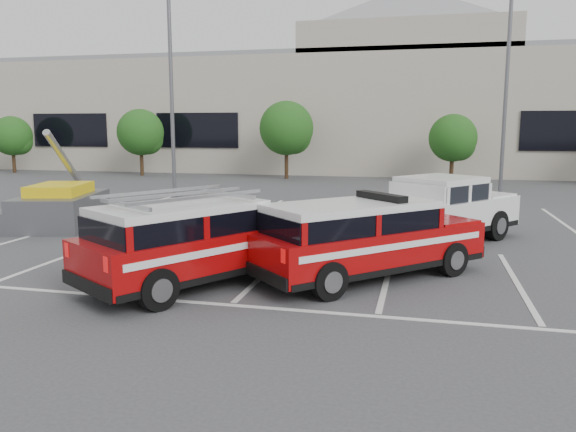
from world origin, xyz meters
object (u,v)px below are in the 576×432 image
Objects in this scene: tree_far_left at (14,137)px; utility_rig at (57,208)px; light_pole_left at (171,84)px; fire_chief_suv at (365,244)px; tree_mid_right at (454,140)px; white_pickup at (429,217)px; convention_building at (383,107)px; ladder_suv at (196,247)px; tree_mid_left at (288,130)px; light_pole_mid at (506,85)px; tree_left at (142,134)px.

tree_far_left is 24.92m from utility_rig.
light_pole_left is at bearing -30.71° from tree_far_left.
light_pole_left is 16.62m from fire_chief_suv.
tree_mid_right reaches higher than white_pickup.
convention_building reaches higher than ladder_suv.
tree_mid_left is 0.79× the size of white_pickup.
light_pole_mid reaches higher than ladder_suv.
tree_mid_left is at bearing 72.90° from light_pole_left.
tree_mid_left is 0.96× the size of fire_chief_suv.
light_pole_mid is (6.82, -15.86, 0.47)m from convention_building.
fire_chief_suv is at bearing -72.39° from tree_mid_left.
tree_mid_left is at bearing 180.00° from tree_mid_right.
tree_far_left is 20.01m from tree_mid_left.
tree_left is at bearing 124.52° from light_pole_left.
convention_building is 15.04× the size of tree_far_left.
tree_far_left is at bearing 117.96° from utility_rig.
light_pole_left is at bearing 174.37° from fire_chief_suv.
tree_far_left is 32.59m from light_pole_mid.
white_pickup is at bearing -94.68° from tree_mid_right.
tree_mid_left is (10.00, 0.00, 0.27)m from tree_left.
tree_far_left is at bearing 167.16° from ladder_suv.
tree_far_left is 33.59m from ladder_suv.
tree_far_left is 0.65× the size of white_pickup.
tree_far_left reaches higher than white_pickup.
tree_mid_right is at bearing 37.50° from light_pole_left.
utility_rig is at bearing -155.75° from fire_chief_suv.
white_pickup is at bearing -35.34° from light_pole_left.
fire_chief_suv is at bearing -34.63° from utility_rig.
utility_rig is (-10.48, 3.94, -0.12)m from fire_chief_suv.
tree_left is 0.43× the size of light_pole_left.
tree_mid_right is 0.79× the size of fire_chief_suv.
fire_chief_suv is at bearing -71.16° from white_pickup.
tree_left is (-15.09, -9.82, -1.95)m from convention_building.
tree_mid_left is at bearing 65.61° from utility_rig.
ladder_suv is (-3.37, -1.30, 0.03)m from fire_chief_suv.
utility_rig is at bearing -125.91° from tree_mid_right.
ladder_suv is (13.74, -23.70, -1.98)m from tree_left.
fire_chief_suv is 1.21× the size of utility_rig.
tree_far_left is 10.00m from tree_left.
convention_building is 29.80m from utility_rig.
tree_left is 1.11× the size of tree_mid_right.
light_pole_mid is 13.44m from white_pickup.
tree_left is 0.91× the size of tree_mid_left.
tree_far_left is at bearing -174.74° from fire_chief_suv.
utility_rig is (-15.28, -12.42, -4.55)m from light_pole_mid.
tree_left is 0.43× the size of light_pole_mid.
utility_rig is at bearing 175.76° from ladder_suv.
tree_mid_right is 0.39× the size of light_pole_mid.
tree_mid_right reaches higher than utility_rig.
tree_left reaches higher than fire_chief_suv.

